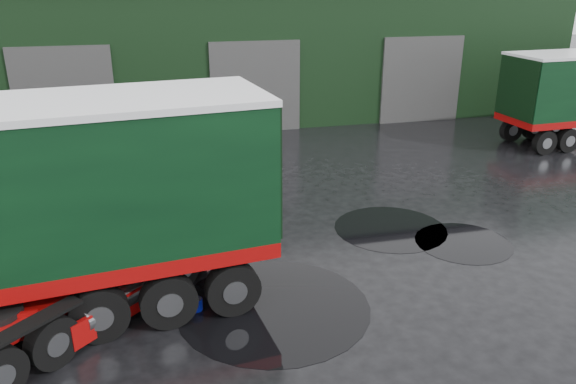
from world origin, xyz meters
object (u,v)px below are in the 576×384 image
(hero_tractor, at_px, (60,232))
(wash_bucket, at_px, (196,304))
(warehouse, at_px, (234,45))
(tree_back_a, at_px, (88,7))
(tree_back_b, at_px, (322,19))

(hero_tractor, xyz_separation_m, wash_bucket, (2.49, -0.32, -1.81))
(warehouse, relative_size, wash_bucket, 114.67)
(wash_bucket, bearing_deg, hero_tractor, 172.74)
(warehouse, xyz_separation_m, tree_back_a, (-8.00, 10.00, 1.59))
(tree_back_b, bearing_deg, wash_bucket, -111.70)
(wash_bucket, height_order, tree_back_b, tree_back_b)
(warehouse, height_order, wash_bucket, warehouse)
(hero_tractor, bearing_deg, tree_back_b, 110.89)
(warehouse, height_order, tree_back_b, tree_back_b)
(wash_bucket, bearing_deg, tree_back_a, 97.52)
(warehouse, relative_size, hero_tractor, 5.18)
(warehouse, xyz_separation_m, hero_tractor, (-6.50, -19.87, -1.21))
(hero_tractor, distance_m, wash_bucket, 3.09)
(hero_tractor, height_order, tree_back_a, tree_back_a)
(hero_tractor, relative_size, tree_back_b, 0.83)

